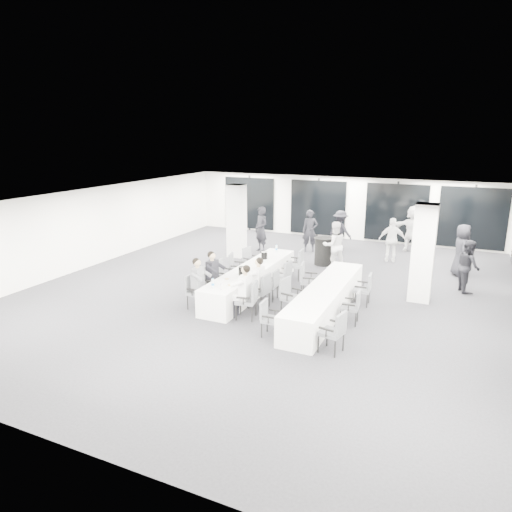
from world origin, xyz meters
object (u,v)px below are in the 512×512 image
at_px(chair_main_left_near, 195,289).
at_px(banquet_table_side, 325,300).
at_px(chair_main_right_second, 262,289).
at_px(chair_side_right_far, 365,287).
at_px(standing_guest_g, 261,227).
at_px(chair_side_left_near, 269,316).
at_px(standing_guest_b, 334,242).
at_px(chair_main_right_far, 297,262).
at_px(banquet_table_main, 252,280).
at_px(cocktail_table, 323,251).
at_px(standing_guest_c, 340,228).
at_px(chair_main_left_mid, 223,273).
at_px(chair_side_right_near, 335,330).
at_px(standing_guest_e, 462,247).
at_px(chair_main_right_fourth, 284,273).
at_px(ice_bucket_far, 264,255).
at_px(chair_main_right_near, 249,298).
at_px(chair_main_right_mid, 272,283).
at_px(chair_main_left_second, 210,281).
at_px(standing_guest_a, 310,228).
at_px(standing_guest_h, 468,263).
at_px(ice_bucket_near, 242,271).
at_px(chair_main_left_far, 250,259).
at_px(chair_side_left_mid, 290,294).
at_px(standing_guest_f, 413,226).
at_px(chair_side_left_far, 307,278).
at_px(chair_side_right_mid, 353,305).
at_px(chair_main_left_fourth, 235,266).
at_px(standing_guest_d, 392,237).

bearing_deg(chair_main_left_near, banquet_table_side, 112.56).
bearing_deg(chair_main_right_second, chair_side_right_far, -54.90).
height_order(banquet_table_side, standing_guest_g, standing_guest_g).
bearing_deg(chair_side_left_near, standing_guest_g, -156.89).
bearing_deg(chair_main_left_near, standing_guest_b, 159.27).
bearing_deg(chair_main_right_far, banquet_table_main, 149.28).
height_order(cocktail_table, standing_guest_c, standing_guest_c).
xyz_separation_m(chair_main_left_mid, chair_side_right_near, (4.18, -2.65, 0.00)).
distance_m(standing_guest_e, standing_guest_g, 7.43).
relative_size(chair_main_left_near, chair_main_right_fourth, 1.07).
xyz_separation_m(chair_side_left_near, ice_bucket_far, (-1.75, 3.78, 0.37)).
relative_size(chair_main_right_near, chair_main_right_mid, 1.11).
distance_m(chair_main_left_second, standing_guest_g, 5.75).
distance_m(chair_main_left_mid, standing_guest_a, 5.78).
height_order(standing_guest_h, ice_bucket_near, standing_guest_h).
bearing_deg(cocktail_table, standing_guest_b, -35.83).
xyz_separation_m(chair_side_right_near, standing_guest_h, (2.58, 5.63, 0.36)).
height_order(banquet_table_side, chair_main_right_second, chair_main_right_second).
bearing_deg(chair_main_left_far, chair_main_right_mid, 51.76).
distance_m(standing_guest_c, standing_guest_h, 5.91).
bearing_deg(chair_main_right_fourth, ice_bucket_far, 70.19).
bearing_deg(standing_guest_g, cocktail_table, 15.34).
bearing_deg(chair_side_left_mid, cocktail_table, -161.24).
distance_m(chair_side_left_mid, standing_guest_c, 7.44).
bearing_deg(chair_main_right_fourth, standing_guest_e, -43.46).
bearing_deg(chair_main_right_fourth, chair_side_right_near, -135.68).
distance_m(cocktail_table, standing_guest_a, 2.02).
bearing_deg(standing_guest_a, chair_side_right_near, -90.60).
distance_m(chair_main_left_far, standing_guest_e, 7.13).
distance_m(chair_main_left_mid, standing_guest_f, 8.80).
height_order(banquet_table_main, banquet_table_side, same).
xyz_separation_m(chair_side_left_mid, standing_guest_b, (-0.06, 4.66, 0.40)).
bearing_deg(chair_side_right_near, chair_main_left_near, 88.12).
bearing_deg(chair_main_right_far, chair_main_left_far, 88.06).
bearing_deg(chair_side_left_far, chair_main_left_mid, -89.61).
xyz_separation_m(chair_side_right_mid, standing_guest_f, (0.52, 8.33, 0.56)).
bearing_deg(standing_guest_f, standing_guest_b, 65.18).
distance_m(chair_main_left_fourth, chair_side_right_mid, 4.52).
bearing_deg(chair_side_right_mid, standing_guest_c, 11.99).
height_order(standing_guest_b, ice_bucket_far, standing_guest_b).
xyz_separation_m(chair_main_left_near, chair_main_left_second, (-0.00, 0.80, 0.01)).
xyz_separation_m(banquet_table_main, chair_side_right_near, (3.35, -2.91, 0.17)).
bearing_deg(standing_guest_c, chair_main_right_far, 110.29).
relative_size(chair_main_left_second, ice_bucket_far, 4.27).
xyz_separation_m(chair_side_right_near, chair_side_right_mid, (-0.00, 1.74, -0.04)).
xyz_separation_m(chair_side_left_far, standing_guest_h, (4.25, 2.49, 0.33)).
xyz_separation_m(cocktail_table, chair_main_left_fourth, (-1.97, -3.22, 0.04)).
distance_m(chair_main_left_near, chair_side_right_near, 4.31).
bearing_deg(standing_guest_d, chair_main_left_mid, 41.50).
bearing_deg(standing_guest_c, standing_guest_d, -179.31).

